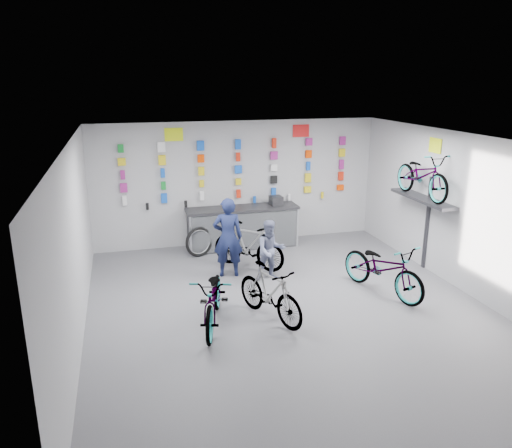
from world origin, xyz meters
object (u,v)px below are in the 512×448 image
object	(u,v)px
customer	(271,250)
bike_service	(248,245)
counter	(243,228)
bike_left	(214,298)
clerk	(228,237)
bike_center	(270,293)
bike_right	(383,268)

from	to	relation	value
customer	bike_service	bearing A→B (deg)	109.34
counter	bike_left	size ratio (longest dim) A/B	1.46
bike_service	clerk	world-z (taller)	clerk
bike_left	customer	size ratio (longest dim) A/B	1.48
bike_left	clerk	xyz separation A→B (m)	(0.68, 2.08, 0.35)
bike_left	bike_service	distance (m)	2.67
counter	bike_center	bearing A→B (deg)	-96.81
counter	customer	bearing A→B (deg)	-88.15
bike_service	bike_center	bearing A→B (deg)	-142.24
bike_left	bike_service	world-z (taller)	bike_service
counter	customer	xyz separation A→B (m)	(0.07, -2.11, 0.14)
bike_center	bike_service	distance (m)	2.44
counter	bike_right	bearing A→B (deg)	-59.78
bike_center	bike_right	xyz separation A→B (m)	(2.39, 0.47, 0.03)
bike_right	bike_service	size ratio (longest dim) A/B	1.14
bike_service	clerk	xyz separation A→B (m)	(-0.51, -0.31, 0.32)
counter	bike_right	world-z (taller)	bike_right
counter	clerk	bearing A→B (deg)	-113.19
counter	customer	size ratio (longest dim) A/B	2.15
bike_service	bike_left	bearing A→B (deg)	-162.99
bike_left	counter	bearing A→B (deg)	85.76
bike_service	customer	world-z (taller)	customer
bike_right	customer	size ratio (longest dim) A/B	1.56
bike_center	bike_service	bearing A→B (deg)	60.73
bike_service	customer	size ratio (longest dim) A/B	1.37
bike_center	clerk	world-z (taller)	clerk
bike_center	bike_service	xyz separation A→B (m)	(0.25, 2.42, 0.03)
bike_center	customer	size ratio (longest dim) A/B	1.29
counter	customer	world-z (taller)	customer
bike_right	bike_service	bearing A→B (deg)	118.48
clerk	bike_right	bearing A→B (deg)	158.05
customer	bike_center	bearing A→B (deg)	-107.85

